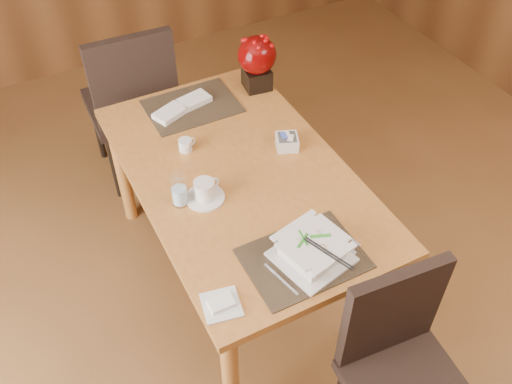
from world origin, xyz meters
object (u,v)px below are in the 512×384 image
soup_setting (312,250)px  berry_decor (257,60)px  sugar_caddy (287,142)px  bread_plate (221,305)px  far_chair (133,99)px  creamer_jug (185,145)px  dining_table (241,188)px  near_chair (401,360)px  coffee_cup (205,192)px  water_glass (179,189)px

soup_setting → berry_decor: size_ratio=1.07×
sugar_caddy → bread_plate: sugar_caddy is taller
bread_plate → far_chair: size_ratio=0.13×
creamer_jug → bread_plate: size_ratio=0.60×
berry_decor → far_chair: size_ratio=0.28×
dining_table → near_chair: bearing=-79.4°
dining_table → far_chair: bearing=101.1°
soup_setting → berry_decor: berry_decor is taller
soup_setting → near_chair: 0.53m
near_chair → sugar_caddy: bearing=89.9°
dining_table → bread_plate: (-0.37, -0.60, 0.10)m
berry_decor → far_chair: bearing=142.6°
coffee_cup → creamer_jug: (0.05, 0.33, -0.01)m
creamer_jug → near_chair: bearing=-86.0°
coffee_cup → berry_decor: bearing=47.6°
creamer_jug → far_chair: far_chair is taller
soup_setting → near_chair: size_ratio=0.34×
dining_table → sugar_caddy: bearing=11.7°
dining_table → soup_setting: 0.58m
bread_plate → soup_setting: bearing=5.0°
creamer_jug → berry_decor: 0.62m
dining_table → creamer_jug: 0.32m
creamer_jug → sugar_caddy: (0.43, -0.20, 0.00)m
coffee_cup → dining_table: bearing=20.9°
berry_decor → bread_plate: (-0.74, -1.15, -0.16)m
sugar_caddy → far_chair: far_chair is taller
creamer_jug → dining_table: bearing=-69.7°
bread_plate → far_chair: bearing=83.6°
soup_setting → far_chair: (-0.22, 1.55, -0.22)m
coffee_cup → far_chair: far_chair is taller
water_glass → creamer_jug: bearing=64.1°
coffee_cup → berry_decor: (0.57, 0.63, 0.12)m
coffee_cup → bread_plate: bearing=-107.7°
water_glass → berry_decor: 0.91m
water_glass → sugar_caddy: size_ratio=1.59×
berry_decor → bread_plate: bearing=-122.8°
dining_table → coffee_cup: coffee_cup is taller
water_glass → bread_plate: size_ratio=1.18×
berry_decor → sugar_caddy: bearing=-101.4°
coffee_cup → sugar_caddy: bearing=15.8°
soup_setting → coffee_cup: bearing=102.5°
coffee_cup → far_chair: size_ratio=0.16×
dining_table → soup_setting: size_ratio=4.82×
water_glass → bread_plate: water_glass is taller
water_glass → sugar_caddy: 0.59m
creamer_jug → berry_decor: bearing=18.2°
dining_table → creamer_jug: bearing=121.7°
soup_setting → bread_plate: soup_setting is taller
berry_decor → near_chair: (-0.19, -1.53, -0.40)m
bread_plate → far_chair: (0.18, 1.58, -0.17)m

